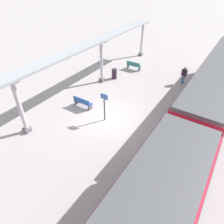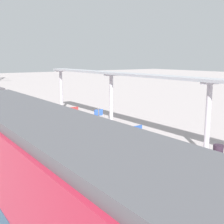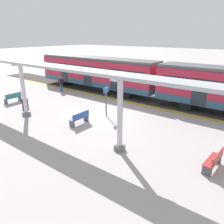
{
  "view_description": "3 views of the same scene",
  "coord_description": "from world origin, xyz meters",
  "px_view_note": "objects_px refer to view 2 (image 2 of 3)",
  "views": [
    {
      "loc": [
        -6.54,
        9.51,
        8.97
      ],
      "look_at": [
        -0.58,
        0.4,
        1.01
      ],
      "focal_mm": 32.31,
      "sensor_mm": 36.0,
      "label": 1
    },
    {
      "loc": [
        -8.68,
        -13.34,
        5.01
      ],
      "look_at": [
        0.95,
        0.19,
        1.91
      ],
      "focal_mm": 46.39,
      "sensor_mm": 36.0,
      "label": 2
    },
    {
      "loc": [
        12.11,
        10.14,
        5.73
      ],
      "look_at": [
        1.45,
        1.91,
        1.02
      ],
      "focal_mm": 35.58,
      "sensor_mm": 36.0,
      "label": 3
    }
  ],
  "objects_px": {
    "canopy_pillar_second": "(208,119)",
    "train_near_carriage": "(44,171)",
    "bench_near_end": "(71,112)",
    "platform_info_sign": "(99,123)",
    "trash_bin": "(218,155)",
    "canopy_pillar_third": "(111,100)",
    "bench_mid_platform": "(134,133)",
    "canopy_pillar_fourth": "(61,90)",
    "passenger_waiting_near_edge": "(174,201)"
  },
  "relations": [
    {
      "from": "canopy_pillar_fourth",
      "to": "passenger_waiting_near_edge",
      "type": "relative_size",
      "value": 2.38
    },
    {
      "from": "canopy_pillar_third",
      "to": "bench_near_end",
      "type": "relative_size",
      "value": 2.53
    },
    {
      "from": "bench_mid_platform",
      "to": "platform_info_sign",
      "type": "height_order",
      "value": "platform_info_sign"
    },
    {
      "from": "canopy_pillar_third",
      "to": "platform_info_sign",
      "type": "relative_size",
      "value": 1.75
    },
    {
      "from": "trash_bin",
      "to": "bench_mid_platform",
      "type": "bearing_deg",
      "value": 96.44
    },
    {
      "from": "trash_bin",
      "to": "platform_info_sign",
      "type": "distance_m",
      "value": 6.63
    },
    {
      "from": "canopy_pillar_second",
      "to": "bench_near_end",
      "type": "height_order",
      "value": "canopy_pillar_second"
    },
    {
      "from": "train_near_carriage",
      "to": "canopy_pillar_second",
      "type": "distance_m",
      "value": 9.56
    },
    {
      "from": "trash_bin",
      "to": "canopy_pillar_second",
      "type": "bearing_deg",
      "value": 60.49
    },
    {
      "from": "bench_mid_platform",
      "to": "trash_bin",
      "type": "distance_m",
      "value": 5.53
    },
    {
      "from": "bench_near_end",
      "to": "trash_bin",
      "type": "height_order",
      "value": "trash_bin"
    },
    {
      "from": "canopy_pillar_second",
      "to": "platform_info_sign",
      "type": "distance_m",
      "value": 5.98
    },
    {
      "from": "canopy_pillar_third",
      "to": "platform_info_sign",
      "type": "bearing_deg",
      "value": -133.28
    },
    {
      "from": "train_near_carriage",
      "to": "trash_bin",
      "type": "distance_m",
      "value": 8.91
    },
    {
      "from": "canopy_pillar_fourth",
      "to": "canopy_pillar_third",
      "type": "bearing_deg",
      "value": -90.0
    },
    {
      "from": "canopy_pillar_third",
      "to": "bench_mid_platform",
      "type": "bearing_deg",
      "value": -106.76
    },
    {
      "from": "bench_near_end",
      "to": "bench_mid_platform",
      "type": "relative_size",
      "value": 1.01
    },
    {
      "from": "canopy_pillar_second",
      "to": "canopy_pillar_third",
      "type": "distance_m",
      "value": 8.56
    },
    {
      "from": "canopy_pillar_third",
      "to": "canopy_pillar_fourth",
      "type": "height_order",
      "value": "same"
    },
    {
      "from": "canopy_pillar_second",
      "to": "platform_info_sign",
      "type": "relative_size",
      "value": 1.75
    },
    {
      "from": "canopy_pillar_third",
      "to": "canopy_pillar_second",
      "type": "bearing_deg",
      "value": -90.0
    },
    {
      "from": "bench_mid_platform",
      "to": "train_near_carriage",
      "type": "bearing_deg",
      "value": -144.65
    },
    {
      "from": "trash_bin",
      "to": "platform_info_sign",
      "type": "height_order",
      "value": "platform_info_sign"
    },
    {
      "from": "canopy_pillar_fourth",
      "to": "passenger_waiting_near_edge",
      "type": "height_order",
      "value": "canopy_pillar_fourth"
    },
    {
      "from": "platform_info_sign",
      "to": "bench_mid_platform",
      "type": "bearing_deg",
      "value": -9.17
    },
    {
      "from": "canopy_pillar_second",
      "to": "canopy_pillar_fourth",
      "type": "xyz_separation_m",
      "value": [
        0.0,
        17.12,
        0.0
      ]
    },
    {
      "from": "canopy_pillar_third",
      "to": "bench_near_end",
      "type": "xyz_separation_m",
      "value": [
        -1.16,
        4.35,
        -1.51
      ]
    },
    {
      "from": "canopy_pillar_second",
      "to": "bench_near_end",
      "type": "xyz_separation_m",
      "value": [
        -1.16,
        12.91,
        -1.51
      ]
    },
    {
      "from": "canopy_pillar_second",
      "to": "train_near_carriage",
      "type": "bearing_deg",
      "value": -171.26
    },
    {
      "from": "canopy_pillar_second",
      "to": "bench_mid_platform",
      "type": "bearing_deg",
      "value": 106.24
    },
    {
      "from": "canopy_pillar_third",
      "to": "canopy_pillar_fourth",
      "type": "xyz_separation_m",
      "value": [
        0.0,
        8.56,
        0.0
      ]
    },
    {
      "from": "canopy_pillar_second",
      "to": "trash_bin",
      "type": "height_order",
      "value": "canopy_pillar_second"
    },
    {
      "from": "platform_info_sign",
      "to": "bench_near_end",
      "type": "bearing_deg",
      "value": 73.36
    },
    {
      "from": "canopy_pillar_second",
      "to": "canopy_pillar_fourth",
      "type": "distance_m",
      "value": 17.12
    },
    {
      "from": "platform_info_sign",
      "to": "canopy_pillar_fourth",
      "type": "bearing_deg",
      "value": 73.77
    },
    {
      "from": "train_near_carriage",
      "to": "bench_mid_platform",
      "type": "bearing_deg",
      "value": 35.35
    },
    {
      "from": "canopy_pillar_fourth",
      "to": "train_near_carriage",
      "type": "bearing_deg",
      "value": -116.96
    },
    {
      "from": "canopy_pillar_second",
      "to": "passenger_waiting_near_edge",
      "type": "xyz_separation_m",
      "value": [
        -6.52,
        -3.75,
        -0.94
      ]
    },
    {
      "from": "canopy_pillar_second",
      "to": "platform_info_sign",
      "type": "bearing_deg",
      "value": 127.34
    },
    {
      "from": "passenger_waiting_near_edge",
      "to": "bench_near_end",
      "type": "bearing_deg",
      "value": 72.17
    },
    {
      "from": "platform_info_sign",
      "to": "train_near_carriage",
      "type": "bearing_deg",
      "value": -133.38
    },
    {
      "from": "canopy_pillar_fourth",
      "to": "bench_near_end",
      "type": "height_order",
      "value": "canopy_pillar_fourth"
    },
    {
      "from": "platform_info_sign",
      "to": "canopy_pillar_third",
      "type": "bearing_deg",
      "value": 46.72
    },
    {
      "from": "train_near_carriage",
      "to": "passenger_waiting_near_edge",
      "type": "xyz_separation_m",
      "value": [
        2.93,
        -2.29,
        -0.82
      ]
    },
    {
      "from": "canopy_pillar_fourth",
      "to": "platform_info_sign",
      "type": "bearing_deg",
      "value": -106.23
    },
    {
      "from": "canopy_pillar_fourth",
      "to": "trash_bin",
      "type": "xyz_separation_m",
      "value": [
        -0.65,
        -18.26,
        -1.47
      ]
    },
    {
      "from": "bench_near_end",
      "to": "platform_info_sign",
      "type": "xyz_separation_m",
      "value": [
        -2.44,
        -8.18,
        0.89
      ]
    },
    {
      "from": "canopy_pillar_second",
      "to": "passenger_waiting_near_edge",
      "type": "relative_size",
      "value": 2.38
    },
    {
      "from": "train_near_carriage",
      "to": "platform_info_sign",
      "type": "relative_size",
      "value": 6.54
    },
    {
      "from": "bench_mid_platform",
      "to": "passenger_waiting_near_edge",
      "type": "height_order",
      "value": "passenger_waiting_near_edge"
    }
  ]
}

